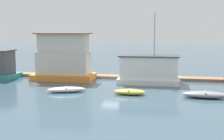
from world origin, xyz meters
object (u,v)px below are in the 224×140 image
dinghy_white (66,89)px  dinghy_yellow (130,92)px  houseboat_orange (64,59)px  dinghy_grey (205,95)px  houseboat_white (149,70)px

dinghy_white → dinghy_yellow: 5.64m
houseboat_orange → dinghy_grey: (14.29, -6.70, -2.00)m
dinghy_yellow → houseboat_orange: bearing=141.1°
dinghy_yellow → dinghy_grey: size_ratio=0.75×
houseboat_orange → dinghy_grey: bearing=-25.1°
houseboat_orange → dinghy_grey: size_ratio=1.80×
houseboat_white → dinghy_grey: 7.90m
dinghy_white → dinghy_grey: (11.83, -0.18, 0.03)m
houseboat_orange → dinghy_yellow: houseboat_orange is taller
houseboat_orange → dinghy_white: 7.26m
dinghy_white → dinghy_yellow: bearing=-0.2°
houseboat_white → dinghy_grey: houseboat_white is taller
houseboat_orange → dinghy_yellow: 10.61m
houseboat_white → dinghy_yellow: 6.15m
dinghy_white → dinghy_yellow: (5.64, -0.02, -0.00)m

